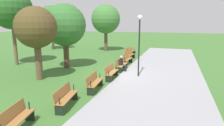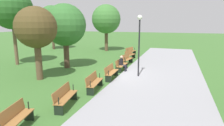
{
  "view_description": "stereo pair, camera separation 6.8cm",
  "coord_description": "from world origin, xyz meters",
  "px_view_note": "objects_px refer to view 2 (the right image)",
  "views": [
    {
      "loc": [
        12.89,
        3.94,
        3.68
      ],
      "look_at": [
        0.0,
        -0.43,
        0.8
      ],
      "focal_mm": 31.02,
      "sensor_mm": 36.0,
      "label": 1
    },
    {
      "loc": [
        12.87,
        4.01,
        3.68
      ],
      "look_at": [
        0.0,
        -0.43,
        0.8
      ],
      "focal_mm": 31.02,
      "sensor_mm": 36.0,
      "label": 2
    }
  ],
  "objects_px": {
    "tree_4": "(106,19)",
    "person_seated": "(122,63)",
    "bench_1": "(130,55)",
    "bench_7": "(14,119)",
    "bench_5": "(94,82)",
    "tree_2": "(52,19)",
    "bench_3": "(121,64)",
    "lamp_post": "(139,35)",
    "bench_6": "(65,96)",
    "tree_1": "(36,28)",
    "bench_4": "(111,72)",
    "bench_0": "(131,51)",
    "bench_2": "(127,59)",
    "tree_0": "(65,25)",
    "tree_3": "(12,9)"
  },
  "relations": [
    {
      "from": "bench_4",
      "to": "person_seated",
      "type": "height_order",
      "value": "person_seated"
    },
    {
      "from": "bench_4",
      "to": "tree_1",
      "type": "xyz_separation_m",
      "value": [
        1.66,
        -4.37,
        2.84
      ]
    },
    {
      "from": "tree_1",
      "to": "bench_1",
      "type": "bearing_deg",
      "value": 156.29
    },
    {
      "from": "bench_4",
      "to": "tree_0",
      "type": "xyz_separation_m",
      "value": [
        -1.85,
        -4.5,
        2.97
      ]
    },
    {
      "from": "bench_1",
      "to": "bench_7",
      "type": "distance_m",
      "value": 14.27
    },
    {
      "from": "tree_0",
      "to": "person_seated",
      "type": "bearing_deg",
      "value": 94.76
    },
    {
      "from": "bench_4",
      "to": "bench_6",
      "type": "bearing_deg",
      "value": -7.89
    },
    {
      "from": "lamp_post",
      "to": "bench_7",
      "type": "bearing_deg",
      "value": -17.2
    },
    {
      "from": "bench_3",
      "to": "bench_6",
      "type": "bearing_deg",
      "value": -1.96
    },
    {
      "from": "bench_2",
      "to": "tree_0",
      "type": "distance_m",
      "value": 6.02
    },
    {
      "from": "tree_3",
      "to": "lamp_post",
      "type": "xyz_separation_m",
      "value": [
        0.26,
        10.92,
        -1.89
      ]
    },
    {
      "from": "person_seated",
      "to": "tree_2",
      "type": "distance_m",
      "value": 15.58
    },
    {
      "from": "tree_1",
      "to": "tree_0",
      "type": "bearing_deg",
      "value": -177.81
    },
    {
      "from": "bench_3",
      "to": "bench_7",
      "type": "relative_size",
      "value": 0.97
    },
    {
      "from": "bench_3",
      "to": "bench_5",
      "type": "xyz_separation_m",
      "value": [
        4.79,
        -0.16,
        0.0
      ]
    },
    {
      "from": "tree_2",
      "to": "tree_4",
      "type": "height_order",
      "value": "tree_2"
    },
    {
      "from": "bench_4",
      "to": "tree_3",
      "type": "height_order",
      "value": "tree_3"
    },
    {
      "from": "person_seated",
      "to": "tree_4",
      "type": "relative_size",
      "value": 0.2
    },
    {
      "from": "bench_6",
      "to": "tree_2",
      "type": "distance_m",
      "value": 19.99
    },
    {
      "from": "bench_2",
      "to": "bench_4",
      "type": "relative_size",
      "value": 1.01
    },
    {
      "from": "bench_2",
      "to": "tree_4",
      "type": "xyz_separation_m",
      "value": [
        -7.08,
        -4.64,
        3.57
      ]
    },
    {
      "from": "bench_1",
      "to": "bench_6",
      "type": "distance_m",
      "value": 11.92
    },
    {
      "from": "bench_5",
      "to": "lamp_post",
      "type": "distance_m",
      "value": 4.66
    },
    {
      "from": "tree_3",
      "to": "lamp_post",
      "type": "relative_size",
      "value": 1.57
    },
    {
      "from": "bench_6",
      "to": "tree_1",
      "type": "distance_m",
      "value": 5.72
    },
    {
      "from": "bench_0",
      "to": "tree_0",
      "type": "distance_m",
      "value": 8.93
    },
    {
      "from": "bench_5",
      "to": "bench_4",
      "type": "bearing_deg",
      "value": 170.13
    },
    {
      "from": "tree_1",
      "to": "bench_7",
      "type": "bearing_deg",
      "value": 31.85
    },
    {
      "from": "bench_1",
      "to": "tree_2",
      "type": "xyz_separation_m",
      "value": [
        -3.79,
        -11.78,
        3.69
      ]
    },
    {
      "from": "bench_1",
      "to": "tree_2",
      "type": "relative_size",
      "value": 0.31
    },
    {
      "from": "bench_1",
      "to": "bench_6",
      "type": "height_order",
      "value": "same"
    },
    {
      "from": "bench_1",
      "to": "bench_7",
      "type": "bearing_deg",
      "value": 7.92
    },
    {
      "from": "bench_5",
      "to": "lamp_post",
      "type": "relative_size",
      "value": 0.44
    },
    {
      "from": "bench_3",
      "to": "lamp_post",
      "type": "height_order",
      "value": "lamp_post"
    },
    {
      "from": "bench_7",
      "to": "tree_4",
      "type": "xyz_separation_m",
      "value": [
        -18.98,
        -3.82,
        3.57
      ]
    },
    {
      "from": "bench_7",
      "to": "tree_2",
      "type": "height_order",
      "value": "tree_2"
    },
    {
      "from": "tree_0",
      "to": "tree_1",
      "type": "xyz_separation_m",
      "value": [
        3.51,
        0.13,
        -0.13
      ]
    },
    {
      "from": "lamp_post",
      "to": "tree_0",
      "type": "bearing_deg",
      "value": -96.07
    },
    {
      "from": "bench_0",
      "to": "bench_7",
      "type": "xyz_separation_m",
      "value": [
        16.61,
        0.0,
        0.0
      ]
    },
    {
      "from": "bench_7",
      "to": "lamp_post",
      "type": "distance_m",
      "value": 9.02
    },
    {
      "from": "bench_4",
      "to": "bench_5",
      "type": "distance_m",
      "value": 2.4
    },
    {
      "from": "bench_5",
      "to": "bench_6",
      "type": "distance_m",
      "value": 2.4
    },
    {
      "from": "bench_6",
      "to": "bench_1",
      "type": "bearing_deg",
      "value": 170.11
    },
    {
      "from": "bench_5",
      "to": "tree_2",
      "type": "distance_m",
      "value": 18.39
    },
    {
      "from": "bench_5",
      "to": "bench_2",
      "type": "bearing_deg",
      "value": 174.07
    },
    {
      "from": "person_seated",
      "to": "bench_4",
      "type": "bearing_deg",
      "value": -1.54
    },
    {
      "from": "bench_2",
      "to": "bench_7",
      "type": "xyz_separation_m",
      "value": [
        11.89,
        -0.82,
        0.0
      ]
    },
    {
      "from": "bench_2",
      "to": "lamp_post",
      "type": "distance_m",
      "value": 4.66
    },
    {
      "from": "tree_4",
      "to": "person_seated",
      "type": "bearing_deg",
      "value": 27.14
    },
    {
      "from": "person_seated",
      "to": "bench_0",
      "type": "bearing_deg",
      "value": -169.26
    }
  ]
}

